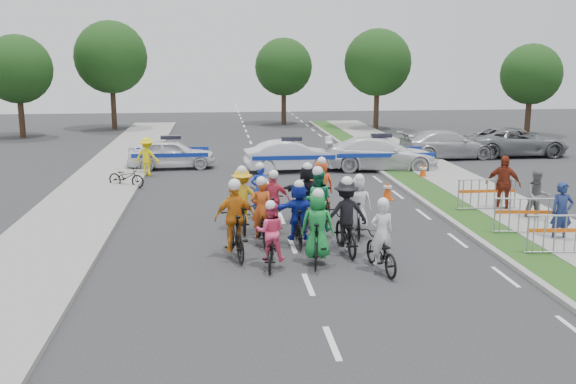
{
  "coord_description": "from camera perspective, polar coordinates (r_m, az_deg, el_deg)",
  "views": [
    {
      "loc": [
        -1.95,
        -13.43,
        5.01
      ],
      "look_at": [
        0.08,
        4.8,
        1.1
      ],
      "focal_mm": 40.0,
      "sensor_mm": 36.0,
      "label": 1
    }
  ],
  "objects": [
    {
      "name": "police_car_1",
      "position": [
        28.27,
        0.31,
        3.22
      ],
      "size": [
        4.22,
        1.83,
        1.35
      ],
      "primitive_type": "imported",
      "rotation": [
        0.0,
        0.0,
        1.67
      ],
      "color": "white",
      "rests_on": "ground"
    },
    {
      "name": "police_car_2",
      "position": [
        28.9,
        8.26,
        3.39
      ],
      "size": [
        5.28,
        2.79,
        1.46
      ],
      "primitive_type": "imported",
      "rotation": [
        0.0,
        0.0,
        1.42
      ],
      "color": "white",
      "rests_on": "ground"
    },
    {
      "name": "rider_5",
      "position": [
        17.15,
        0.94,
        -2.3
      ],
      "size": [
        1.45,
        1.73,
        1.81
      ],
      "rotation": [
        0.0,
        0.0,
        3.12
      ],
      "color": "black",
      "rests_on": "ground"
    },
    {
      "name": "rider_12",
      "position": [
        19.95,
        -2.51,
        -0.74
      ],
      "size": [
        0.8,
        1.83,
        1.82
      ],
      "rotation": [
        0.0,
        0.0,
        3.24
      ],
      "color": "black",
      "rests_on": "ground"
    },
    {
      "name": "cone_1",
      "position": [
        27.04,
        11.91,
        1.83
      ],
      "size": [
        0.4,
        0.4,
        0.7
      ],
      "color": "#F24C0C",
      "rests_on": "ground"
    },
    {
      "name": "rider_8",
      "position": [
        18.08,
        2.59,
        -1.63
      ],
      "size": [
        1.07,
        2.08,
        2.02
      ],
      "rotation": [
        0.0,
        0.0,
        2.94
      ],
      "color": "black",
      "rests_on": "ground"
    },
    {
      "name": "spectator_0",
      "position": [
        18.9,
        23.15,
        -1.7
      ],
      "size": [
        0.64,
        0.44,
        1.68
      ],
      "primitive_type": "imported",
      "rotation": [
        0.0,
        0.0,
        -0.07
      ],
      "color": "navy",
      "rests_on": "ground"
    },
    {
      "name": "civilian_sedan",
      "position": [
        32.76,
        13.97,
        4.12
      ],
      "size": [
        4.96,
        2.37,
        1.4
      ],
      "primitive_type": "imported",
      "rotation": [
        0.0,
        0.0,
        1.66
      ],
      "color": "#B3B3B8",
      "rests_on": "ground"
    },
    {
      "name": "barrier_1",
      "position": [
        19.23,
        20.61,
        -2.13
      ],
      "size": [
        2.05,
        0.76,
        1.12
      ],
      "primitive_type": null,
      "rotation": [
        0.0,
        0.0,
        -0.13
      ],
      "color": "#A5A8AD",
      "rests_on": "ground"
    },
    {
      "name": "cone_0",
      "position": [
        23.0,
        8.83,
        0.18
      ],
      "size": [
        0.4,
        0.4,
        0.7
      ],
      "color": "#F24C0C",
      "rests_on": "ground"
    },
    {
      "name": "curb_right",
      "position": [
        20.34,
        14.15,
        -2.42
      ],
      "size": [
        0.2,
        60.0,
        0.12
      ],
      "primitive_type": "cube",
      "color": "gray",
      "rests_on": "ground"
    },
    {
      "name": "marshal_hiviz",
      "position": [
        27.83,
        -12.41,
        3.08
      ],
      "size": [
        1.19,
        0.9,
        1.63
      ],
      "primitive_type": "imported",
      "rotation": [
        0.0,
        0.0,
        2.82
      ],
      "color": "yellow",
      "rests_on": "ground"
    },
    {
      "name": "tree_0",
      "position": [
        43.16,
        -22.92,
        10.02
      ],
      "size": [
        4.2,
        4.2,
        6.3
      ],
      "color": "#382619",
      "rests_on": "ground"
    },
    {
      "name": "sidewalk_left",
      "position": [
        19.62,
        -19.56,
        -3.28
      ],
      "size": [
        3.0,
        60.0,
        0.13
      ],
      "primitive_type": "cube",
      "color": "gray",
      "rests_on": "ground"
    },
    {
      "name": "rider_3",
      "position": [
        16.16,
        -4.72,
        -3.18
      ],
      "size": [
        1.09,
        2.02,
        2.05
      ],
      "rotation": [
        0.0,
        0.0,
        3.32
      ],
      "color": "black",
      "rests_on": "ground"
    },
    {
      "name": "tree_2",
      "position": [
        44.2,
        20.81,
        9.75
      ],
      "size": [
        3.85,
        3.85,
        5.77
      ],
      "color": "#382619",
      "rests_on": "ground"
    },
    {
      "name": "ground",
      "position": [
        14.47,
        1.81,
        -8.23
      ],
      "size": [
        90.0,
        90.0,
        0.0
      ],
      "primitive_type": "plane",
      "color": "#28282B",
      "rests_on": "ground"
    },
    {
      "name": "police_car_0",
      "position": [
        29.5,
        -10.32,
        3.37
      ],
      "size": [
        3.99,
        1.8,
        1.33
      ],
      "primitive_type": "imported",
      "rotation": [
        0.0,
        0.0,
        1.63
      ],
      "color": "white",
      "rests_on": "ground"
    },
    {
      "name": "rider_6",
      "position": [
        17.34,
        -2.38,
        -2.64
      ],
      "size": [
        0.81,
        1.89,
        1.88
      ],
      "rotation": [
        0.0,
        0.0,
        3.23
      ],
      "color": "black",
      "rests_on": "ground"
    },
    {
      "name": "spectator_1",
      "position": [
        20.93,
        21.27,
        -0.37
      ],
      "size": [
        0.86,
        0.72,
        1.62
      ],
      "primitive_type": "imported",
      "rotation": [
        0.0,
        0.0,
        -0.14
      ],
      "color": "slate",
      "rests_on": "ground"
    },
    {
      "name": "grass_strip",
      "position": [
        20.6,
        15.98,
        -2.36
      ],
      "size": [
        1.2,
        60.0,
        0.11
      ],
      "primitive_type": "cube",
      "color": "#1E4B18",
      "rests_on": "ground"
    },
    {
      "name": "rider_10",
      "position": [
        18.68,
        -4.1,
        -1.19
      ],
      "size": [
        1.08,
        1.91,
        1.93
      ],
      "rotation": [
        0.0,
        0.0,
        3.17
      ],
      "color": "black",
      "rests_on": "ground"
    },
    {
      "name": "rider_2",
      "position": [
        15.46,
        -1.57,
        -4.44
      ],
      "size": [
        0.77,
        1.69,
        1.67
      ],
      "rotation": [
        0.0,
        0.0,
        3.02
      ],
      "color": "black",
      "rests_on": "ground"
    },
    {
      "name": "barrier_2",
      "position": [
        21.75,
        17.25,
        -0.32
      ],
      "size": [
        2.0,
        0.51,
        1.12
      ],
      "primitive_type": null,
      "rotation": [
        0.0,
        0.0,
        -0.01
      ],
      "color": "#A5A8AD",
      "rests_on": "ground"
    },
    {
      "name": "tree_4",
      "position": [
        47.7,
        -0.39,
        11.05
      ],
      "size": [
        4.2,
        4.2,
        6.3
      ],
      "color": "#382619",
      "rests_on": "ground"
    },
    {
      "name": "rider_11",
      "position": [
        19.41,
        1.67,
        -0.51
      ],
      "size": [
        1.55,
        1.84,
        1.89
      ],
      "rotation": [
        0.0,
        0.0,
        3.03
      ],
      "color": "black",
      "rests_on": "ground"
    },
    {
      "name": "parked_bike",
      "position": [
        25.59,
        -14.18,
        1.31
      ],
      "size": [
        1.65,
        1.19,
        0.82
      ],
      "primitive_type": "imported",
      "rotation": [
        0.0,
        0.0,
        1.1
      ],
      "color": "black",
      "rests_on": "ground"
    },
    {
      "name": "rider_4",
      "position": [
        16.62,
        5.14,
        -2.76
      ],
      "size": [
        1.16,
        2.02,
        2.02
      ],
      "rotation": [
        0.0,
        0.0,
        3.2
      ],
      "color": "black",
      "rests_on": "ground"
    },
    {
      "name": "rider_9",
      "position": [
        18.53,
        -1.29,
        -1.4
      ],
      "size": [
        0.98,
        1.81,
        1.83
      ],
      "rotation": [
        0.0,
        0.0,
        2.94
      ],
      "color": "black",
      "rests_on": "ground"
    },
    {
      "name": "rider_0",
      "position": [
        15.31,
        8.26,
        -4.84
      ],
      "size": [
        0.86,
        1.84,
        1.81
      ],
      "rotation": [
        0.0,
        0.0,
        3.28
      ],
      "color": "black",
      "rests_on": "ground"
    },
    {
      "name": "civilian_suv",
      "position": [
        34.64,
        19.61,
        4.22
      ],
      "size": [
        5.19,
        2.45,
        1.43
      ],
      "primitive_type": "imported",
      "rotation": [
        0.0,
        0.0,
        1.59
      ],
      "color": "slate",
      "rests_on": "ground"
    },
    {
      "name": "tree_3",
      "position": [
        45.98,
        -15.47,
        11.46
      ],
      "size": [
        4.9,
        4.9,
        7.35
      ],
      "color": "#382619",
      "rests_on": "ground"
    },
    {
      "name": "rider_1",
      "position": [
        15.66,
        2.61,
        -3.8
      ],
      "size": [
        0.89,
        1.88,
        1.91
      ],
      "rotation": [
        0.0,
        0.0,
        2.94
      ],
      "color": "black",
      "rests_on": "ground"
    },
    {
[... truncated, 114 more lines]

